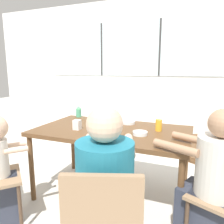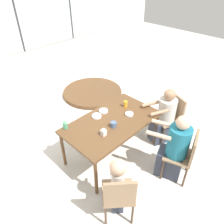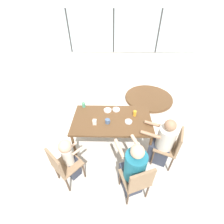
# 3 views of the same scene
# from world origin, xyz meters

# --- Properties ---
(ground_plane) EXTENTS (16.00, 16.00, 0.00)m
(ground_plane) POSITION_xyz_m (0.00, 0.00, 0.00)
(ground_plane) COLOR beige
(wall_back_with_windows) EXTENTS (8.40, 0.08, 2.80)m
(wall_back_with_windows) POSITION_xyz_m (0.00, 2.67, 1.43)
(wall_back_with_windows) COLOR silver
(wall_back_with_windows) RESTS_ON ground_plane
(dining_table) EXTENTS (1.55, 0.89, 0.73)m
(dining_table) POSITION_xyz_m (0.00, 0.00, 0.67)
(dining_table) COLOR brown
(dining_table) RESTS_ON ground_plane
(chair_for_woman_green_shirt) EXTENTS (0.51, 0.51, 0.88)m
(chair_for_woman_green_shirt) POSITION_xyz_m (0.40, -1.12, 0.53)
(chair_for_woman_green_shirt) COLOR #937556
(chair_for_woman_green_shirt) RESTS_ON ground_plane
(chair_for_man_blue_shirt) EXTENTS (0.52, 0.52, 0.88)m
(chair_for_man_blue_shirt) POSITION_xyz_m (1.09, -0.46, 0.53)
(chair_for_man_blue_shirt) COLOR #937556
(chair_for_man_blue_shirt) RESTS_ON ground_plane
(chair_for_toddler) EXTENTS (0.56, 0.56, 0.88)m
(chair_for_toddler) POSITION_xyz_m (-0.79, -0.89, 0.53)
(chair_for_toddler) COLOR #937556
(chair_for_toddler) RESTS_ON ground_plane
(person_woman_green_shirt) EXTENTS (0.49, 0.65, 1.15)m
(person_woman_green_shirt) POSITION_xyz_m (0.34, -0.96, 0.52)
(person_woman_green_shirt) COLOR #333847
(person_woman_green_shirt) RESTS_ON ground_plane
(person_man_blue_shirt) EXTENTS (0.64, 0.51, 1.08)m
(person_man_blue_shirt) POSITION_xyz_m (0.94, -0.40, 0.48)
(person_man_blue_shirt) COLOR #333847
(person_man_blue_shirt) RESTS_ON ground_plane
(person_toddler) EXTENTS (0.33, 0.34, 0.98)m
(person_toddler) POSITION_xyz_m (-0.69, -0.78, 0.52)
(person_toddler) COLOR #333847
(person_toddler) RESTS_ON ground_plane
(coffee_mug) EXTENTS (0.10, 0.09, 0.09)m
(coffee_mug) POSITION_xyz_m (-0.08, -0.11, 0.78)
(coffee_mug) COLOR slate
(coffee_mug) RESTS_ON dining_table
(sippy_cup) EXTENTS (0.07, 0.07, 0.14)m
(sippy_cup) POSITION_xyz_m (-0.62, 0.39, 0.81)
(sippy_cup) COLOR #4CA57F
(sippy_cup) RESTS_ON dining_table
(juice_glass) EXTENTS (0.07, 0.07, 0.11)m
(juice_glass) POSITION_xyz_m (0.45, 0.12, 0.79)
(juice_glass) COLOR gold
(juice_glass) RESTS_ON dining_table
(milk_carton_small) EXTENTS (0.07, 0.07, 0.10)m
(milk_carton_small) POSITION_xyz_m (-0.33, -0.14, 0.78)
(milk_carton_small) COLOR silver
(milk_carton_small) RESTS_ON dining_table
(bowl_white_shallow) EXTENTS (0.14, 0.14, 0.03)m
(bowl_white_shallow) POSITION_xyz_m (0.32, -0.09, 0.75)
(bowl_white_shallow) COLOR silver
(bowl_white_shallow) RESTS_ON dining_table
(bowl_cereal) EXTENTS (0.16, 0.16, 0.03)m
(bowl_cereal) POSITION_xyz_m (-0.10, 0.26, 0.75)
(bowl_cereal) COLOR white
(bowl_cereal) RESTS_ON dining_table
(bowl_fruit) EXTENTS (0.15, 0.15, 0.03)m
(bowl_fruit) POSITION_xyz_m (0.08, 0.28, 0.75)
(bowl_fruit) COLOR silver
(bowl_fruit) RESTS_ON dining_table
(folded_table_stack) EXTENTS (1.49, 1.49, 0.09)m
(folded_table_stack) POSITION_xyz_m (1.14, 1.81, 0.05)
(folded_table_stack) COLOR brown
(folded_table_stack) RESTS_ON ground_plane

